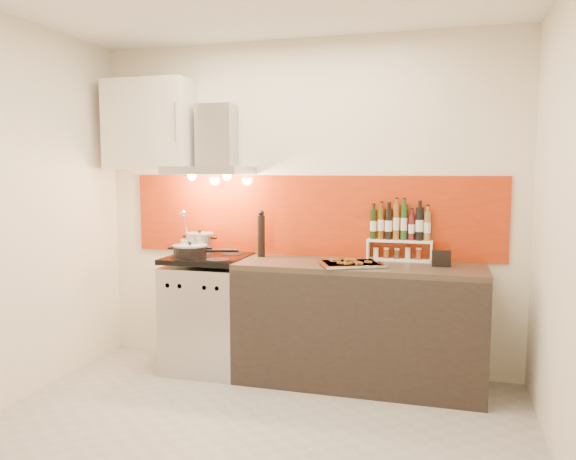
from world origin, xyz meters
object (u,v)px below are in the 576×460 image
(baking_tray, at_px, (351,263))
(counter, at_px, (359,324))
(range_stove, at_px, (208,314))
(pepper_mill, at_px, (261,234))
(saute_pan, at_px, (191,251))
(stock_pot, at_px, (200,243))

(baking_tray, bearing_deg, counter, 62.82)
(range_stove, distance_m, baking_tray, 1.25)
(counter, distance_m, pepper_mill, 1.03)
(range_stove, distance_m, saute_pan, 0.53)
(pepper_mill, bearing_deg, counter, -9.70)
(range_stove, bearing_deg, pepper_mill, 19.55)
(stock_pot, relative_size, pepper_mill, 0.62)
(pepper_mill, bearing_deg, baking_tray, -16.97)
(range_stove, bearing_deg, baking_tray, -4.37)
(counter, relative_size, saute_pan, 3.62)
(saute_pan, distance_m, baking_tray, 1.26)
(stock_pot, height_order, pepper_mill, pepper_mill)
(counter, bearing_deg, stock_pot, 175.29)
(range_stove, relative_size, baking_tray, 1.69)
(stock_pot, height_order, saute_pan, stock_pot)
(counter, xyz_separation_m, pepper_mill, (-0.80, 0.14, 0.63))
(counter, height_order, saute_pan, saute_pan)
(range_stove, distance_m, pepper_mill, 0.77)
(stock_pot, relative_size, saute_pan, 0.46)
(stock_pot, xyz_separation_m, baking_tray, (1.27, -0.20, -0.08))
(stock_pot, distance_m, saute_pan, 0.19)
(stock_pot, xyz_separation_m, pepper_mill, (0.52, 0.03, 0.08))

